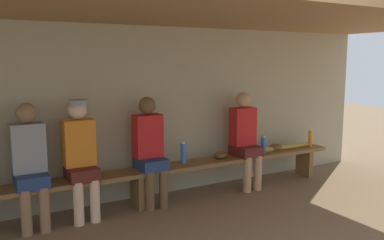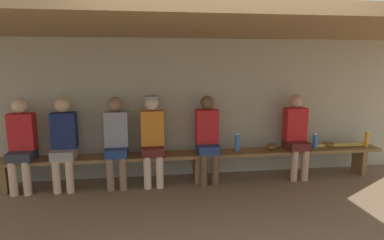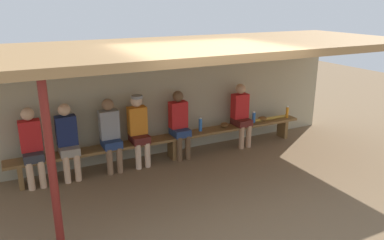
{
  "view_description": "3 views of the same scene",
  "coord_description": "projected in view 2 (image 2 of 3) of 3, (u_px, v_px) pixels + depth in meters",
  "views": [
    {
      "loc": [
        -1.79,
        -2.91,
        1.78
      ],
      "look_at": [
        0.5,
        1.1,
        1.1
      ],
      "focal_mm": 38.3,
      "sensor_mm": 36.0,
      "label": 1
    },
    {
      "loc": [
        -0.73,
        -3.16,
        1.84
      ],
      "look_at": [
        -0.14,
        1.06,
        1.07
      ],
      "focal_mm": 30.05,
      "sensor_mm": 36.0,
      "label": 2
    },
    {
      "loc": [
        -2.74,
        -4.83,
        2.98
      ],
      "look_at": [
        0.36,
        1.39,
        0.78
      ],
      "focal_mm": 35.37,
      "sensor_mm": 36.0,
      "label": 3
    }
  ],
  "objects": [
    {
      "name": "player_in_red",
      "position": [
        153.0,
        136.0,
        4.8
      ],
      "size": [
        0.34,
        0.42,
        1.34
      ],
      "color": "#591E19",
      "rests_on": "ground"
    },
    {
      "name": "player_in_white",
      "position": [
        22.0,
        141.0,
        4.55
      ],
      "size": [
        0.34,
        0.42,
        1.34
      ],
      "color": "#333338",
      "rests_on": "ground"
    },
    {
      "name": "bench",
      "position": [
        197.0,
        157.0,
        4.95
      ],
      "size": [
        6.0,
        0.36,
        0.46
      ],
      "color": "brown",
      "rests_on": "ground"
    },
    {
      "name": "player_rightmost",
      "position": [
        208.0,
        135.0,
        4.91
      ],
      "size": [
        0.34,
        0.42,
        1.34
      ],
      "color": "navy",
      "rests_on": "ground"
    },
    {
      "name": "water_bottle_orange",
      "position": [
        315.0,
        141.0,
        5.18
      ],
      "size": [
        0.07,
        0.07,
        0.25
      ],
      "color": "blue",
      "rests_on": "bench"
    },
    {
      "name": "water_bottle_blue",
      "position": [
        367.0,
        139.0,
        5.27
      ],
      "size": [
        0.06,
        0.06,
        0.27
      ],
      "color": "orange",
      "rests_on": "bench"
    },
    {
      "name": "baseball_glove_tan",
      "position": [
        271.0,
        147.0,
        5.12
      ],
      "size": [
        0.28,
        0.29,
        0.09
      ],
      "primitive_type": "ellipsoid",
      "rotation": [
        0.0,
        0.0,
        0.88
      ],
      "color": "brown",
      "rests_on": "bench"
    },
    {
      "name": "ground_plane",
      "position": [
        218.0,
        233.0,
        3.51
      ],
      "size": [
        24.0,
        24.0,
        0.0
      ],
      "primitive_type": "plane",
      "color": "brown"
    },
    {
      "name": "water_bottle_green",
      "position": [
        237.0,
        142.0,
        5.03
      ],
      "size": [
        0.07,
        0.07,
        0.28
      ],
      "color": "blue",
      "rests_on": "bench"
    },
    {
      "name": "player_near_post",
      "position": [
        116.0,
        138.0,
        4.73
      ],
      "size": [
        0.34,
        0.42,
        1.34
      ],
      "color": "navy",
      "rests_on": "ground"
    },
    {
      "name": "baseball_bat",
      "position": [
        341.0,
        145.0,
        5.26
      ],
      "size": [
        0.89,
        0.07,
        0.07
      ],
      "primitive_type": "cylinder",
      "rotation": [
        0.0,
        1.57,
        -0.0
      ],
      "color": "#B28C33",
      "rests_on": "bench"
    },
    {
      "name": "baseball_glove_worn",
      "position": [
        328.0,
        145.0,
        5.26
      ],
      "size": [
        0.28,
        0.23,
        0.09
      ],
      "primitive_type": "ellipsoid",
      "rotation": [
        0.0,
        0.0,
        3.4
      ],
      "color": "brown",
      "rests_on": "bench"
    },
    {
      "name": "back_wall",
      "position": [
        193.0,
        108.0,
        5.26
      ],
      "size": [
        8.0,
        0.2,
        2.2
      ],
      "primitive_type": "cube",
      "color": "tan",
      "rests_on": "ground"
    },
    {
      "name": "player_middle",
      "position": [
        296.0,
        133.0,
        5.11
      ],
      "size": [
        0.34,
        0.42,
        1.34
      ],
      "color": "#591E19",
      "rests_on": "ground"
    },
    {
      "name": "player_shirtless_tan",
      "position": [
        64.0,
        140.0,
        4.63
      ],
      "size": [
        0.34,
        0.42,
        1.34
      ],
      "color": "gray",
      "rests_on": "ground"
    },
    {
      "name": "dugout_roof",
      "position": [
        208.0,
        26.0,
        3.79
      ],
      "size": [
        8.0,
        2.8,
        0.12
      ],
      "primitive_type": "cube",
      "color": "#9E7547",
      "rests_on": "back_wall"
    }
  ]
}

